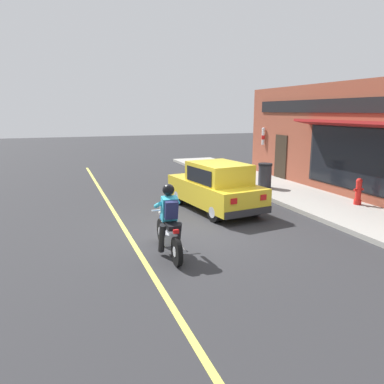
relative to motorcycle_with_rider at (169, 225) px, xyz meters
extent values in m
plane|color=#2B2B2D|center=(1.17, 1.23, -0.68)|extent=(80.00, 80.00, 0.00)
cube|color=#9E9B93|center=(6.14, 4.23, -0.61)|extent=(2.60, 22.00, 0.14)
cube|color=#D1C64C|center=(-0.63, 4.23, -0.67)|extent=(0.12, 19.80, 0.01)
cube|color=brown|center=(7.69, 3.73, 1.42)|extent=(0.50, 11.72, 4.20)
cube|color=black|center=(7.42, 2.26, 0.87)|extent=(0.04, 4.92, 2.10)
cube|color=black|center=(7.43, 2.26, 0.87)|extent=(0.02, 5.16, 2.20)
cube|color=#2D2319|center=(7.42, 6.95, 0.37)|extent=(0.04, 0.90, 2.10)
cube|color=maroon|center=(7.09, 2.26, 2.07)|extent=(0.81, 5.63, 0.24)
cube|color=black|center=(7.41, 3.73, 2.67)|extent=(0.06, 9.96, 0.50)
cylinder|color=white|center=(7.34, 8.42, 1.22)|extent=(0.14, 0.14, 0.70)
cylinder|color=red|center=(7.34, 8.42, 1.22)|extent=(0.15, 0.15, 0.20)
sphere|color=silver|center=(7.34, 8.42, 1.62)|extent=(0.16, 0.16, 0.16)
cylinder|color=black|center=(0.03, 0.72, -0.37)|extent=(0.13, 0.62, 0.62)
cylinder|color=silver|center=(0.03, 0.72, -0.37)|extent=(0.13, 0.22, 0.22)
cylinder|color=black|center=(-0.03, -0.68, -0.37)|extent=(0.13, 0.62, 0.62)
cylinder|color=silver|center=(-0.03, -0.68, -0.37)|extent=(0.13, 0.22, 0.22)
cube|color=silver|center=(0.00, -0.03, -0.29)|extent=(0.30, 0.41, 0.24)
ellipsoid|color=#1E3899|center=(0.01, 0.22, 0.12)|extent=(0.32, 0.53, 0.24)
cube|color=black|center=(-0.01, -0.26, 0.08)|extent=(0.28, 0.57, 0.10)
cylinder|color=silver|center=(0.03, 0.62, -0.05)|extent=(0.08, 0.33, 0.68)
cylinder|color=silver|center=(0.02, 0.50, 0.23)|extent=(0.56, 0.07, 0.04)
sphere|color=silver|center=(0.03, 0.67, 0.11)|extent=(0.16, 0.16, 0.16)
cylinder|color=silver|center=(0.14, -0.44, -0.39)|extent=(0.10, 0.55, 0.08)
cube|color=red|center=(-0.03, -0.63, 0.05)|extent=(0.12, 0.07, 0.08)
cylinder|color=black|center=(-0.19, -0.09, -0.25)|extent=(0.16, 0.36, 0.71)
cylinder|color=black|center=(0.17, -0.11, -0.25)|extent=(0.16, 0.36, 0.71)
cube|color=#33B2D1|center=(-0.01, -0.08, 0.40)|extent=(0.35, 0.34, 0.57)
cylinder|color=#33B2D1|center=(-0.19, 0.17, 0.44)|extent=(0.11, 0.52, 0.26)
cylinder|color=#33B2D1|center=(0.21, 0.15, 0.44)|extent=(0.11, 0.52, 0.26)
sphere|color=black|center=(0.00, -0.02, 0.81)|extent=(0.26, 0.26, 0.26)
cube|color=navy|center=(-0.01, -0.24, 0.42)|extent=(0.29, 0.25, 0.42)
cylinder|color=black|center=(1.64, 4.31, -0.38)|extent=(0.26, 0.62, 0.60)
cylinder|color=silver|center=(1.64, 4.31, -0.38)|extent=(0.24, 0.35, 0.33)
cylinder|color=black|center=(3.06, 4.50, -0.38)|extent=(0.26, 0.62, 0.60)
cylinder|color=silver|center=(3.06, 4.50, -0.38)|extent=(0.24, 0.35, 0.33)
cylinder|color=black|center=(1.96, 1.93, -0.38)|extent=(0.26, 0.62, 0.60)
cylinder|color=silver|center=(1.96, 1.93, -0.38)|extent=(0.24, 0.35, 0.33)
cylinder|color=black|center=(3.38, 2.12, -0.38)|extent=(0.26, 0.62, 0.60)
cylinder|color=silver|center=(3.38, 2.12, -0.38)|extent=(0.24, 0.35, 0.33)
cube|color=gold|center=(2.51, 3.22, -0.08)|extent=(2.12, 3.89, 0.70)
cube|color=gold|center=(2.54, 2.97, 0.56)|extent=(1.68, 2.07, 0.66)
cube|color=black|center=(2.43, 3.83, 0.51)|extent=(1.36, 0.52, 0.51)
cube|color=black|center=(1.82, 2.87, 0.54)|extent=(0.23, 1.51, 0.46)
cube|color=black|center=(3.26, 3.07, 0.54)|extent=(0.23, 1.51, 0.46)
cube|color=silver|center=(1.76, 4.99, 0.04)|extent=(0.24, 0.07, 0.14)
cube|color=red|center=(2.25, 1.31, 0.06)|extent=(0.20, 0.07, 0.16)
cube|color=silver|center=(2.77, 5.13, 0.04)|extent=(0.24, 0.07, 0.14)
cube|color=red|center=(3.26, 1.44, 0.06)|extent=(0.20, 0.07, 0.16)
cube|color=#28282B|center=(2.27, 5.03, -0.33)|extent=(1.61, 0.33, 0.20)
cube|color=#28282B|center=(2.75, 1.40, -0.33)|extent=(1.61, 0.33, 0.20)
cylinder|color=red|center=(7.01, 1.73, -0.46)|extent=(0.24, 0.24, 0.16)
cylinder|color=red|center=(7.01, 1.73, -0.09)|extent=(0.18, 0.18, 0.58)
sphere|color=red|center=(7.01, 1.73, 0.24)|extent=(0.20, 0.20, 0.20)
cylinder|color=red|center=(6.88, 1.73, -0.04)|extent=(0.10, 0.08, 0.08)
cylinder|color=red|center=(7.14, 1.73, -0.04)|extent=(0.10, 0.08, 0.08)
cylinder|color=#2D2D33|center=(5.58, 5.23, -0.09)|extent=(0.52, 0.52, 0.90)
cylinder|color=black|center=(5.58, 5.23, 0.40)|extent=(0.56, 0.56, 0.08)
cube|color=black|center=(6.10, 8.71, -0.52)|extent=(0.36, 0.36, 0.04)
cone|color=orange|center=(6.10, 8.71, -0.22)|extent=(0.28, 0.28, 0.56)
cylinder|color=white|center=(6.10, 8.71, -0.20)|extent=(0.20, 0.20, 0.08)
camera|label=1|loc=(-2.25, -7.66, 2.49)|focal=35.00mm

